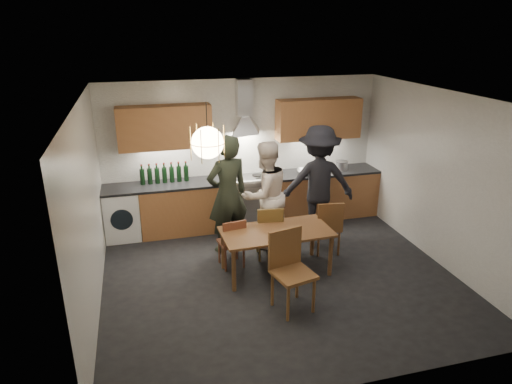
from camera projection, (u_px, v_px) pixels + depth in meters
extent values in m
plane|color=black|center=(279.00, 276.00, 6.69)|extent=(5.00, 5.00, 0.00)
cube|color=white|center=(243.00, 151.00, 8.28)|extent=(5.00, 0.02, 2.60)
cube|color=white|center=(356.00, 276.00, 4.20)|extent=(5.00, 0.02, 2.60)
cube|color=white|center=(88.00, 212.00, 5.63)|extent=(0.02, 4.50, 2.60)
cube|color=white|center=(439.00, 178.00, 6.84)|extent=(0.02, 4.50, 2.60)
cube|color=silver|center=(283.00, 98.00, 5.79)|extent=(5.00, 4.50, 0.02)
cube|color=#BE7C49|center=(182.00, 208.00, 8.02)|extent=(1.45, 0.60, 0.86)
cube|color=#BE7C49|center=(322.00, 194.00, 8.66)|extent=(2.05, 0.60, 0.86)
cube|color=white|center=(122.00, 214.00, 7.78)|extent=(0.58, 0.58, 0.85)
cube|color=black|center=(163.00, 186.00, 7.79)|extent=(2.05, 0.62, 0.04)
cube|color=black|center=(324.00, 172.00, 8.51)|extent=(2.05, 0.62, 0.04)
cube|color=silver|center=(247.00, 203.00, 8.32)|extent=(0.90, 0.60, 0.80)
cube|color=black|center=(251.00, 210.00, 8.07)|extent=(0.78, 0.02, 0.42)
cube|color=slate|center=(247.00, 181.00, 8.16)|extent=(0.90, 0.60, 0.08)
cube|color=silver|center=(251.00, 182.00, 7.91)|extent=(0.90, 0.08, 0.04)
cube|color=#BF7D49|center=(165.00, 127.00, 7.59)|extent=(1.55, 0.35, 0.72)
cube|color=#BF7D49|center=(319.00, 119.00, 8.26)|extent=(1.55, 0.35, 0.72)
cube|color=silver|center=(244.00, 98.00, 7.81)|extent=(0.26, 0.22, 0.62)
cylinder|color=black|center=(207.00, 123.00, 5.54)|extent=(0.01, 0.01, 0.50)
sphere|color=#FFE0A5|center=(208.00, 143.00, 5.63)|extent=(0.40, 0.40, 0.40)
torus|color=gold|center=(208.00, 143.00, 5.63)|extent=(0.43, 0.43, 0.01)
cube|color=brown|center=(276.00, 232.00, 6.60)|extent=(1.61, 0.85, 0.04)
cylinder|color=brown|center=(234.00, 270.00, 6.22)|extent=(0.06, 0.06, 0.64)
cylinder|color=brown|center=(223.00, 249.00, 6.81)|extent=(0.06, 0.06, 0.64)
cylinder|color=brown|center=(330.00, 256.00, 6.62)|extent=(0.06, 0.06, 0.64)
cylinder|color=brown|center=(312.00, 237.00, 7.20)|extent=(0.06, 0.06, 0.64)
cube|color=brown|center=(231.00, 243.00, 6.87)|extent=(0.41, 0.41, 0.03)
cube|color=brown|center=(235.00, 234.00, 6.65)|extent=(0.36, 0.09, 0.39)
cylinder|color=brown|center=(237.00, 249.00, 7.11)|extent=(0.03, 0.03, 0.37)
cylinder|color=brown|center=(244.00, 257.00, 6.86)|extent=(0.03, 0.03, 0.37)
cylinder|color=brown|center=(219.00, 252.00, 7.01)|extent=(0.03, 0.03, 0.37)
cylinder|color=brown|center=(226.00, 261.00, 6.76)|extent=(0.03, 0.03, 0.37)
cube|color=brown|center=(269.00, 232.00, 7.13)|extent=(0.45, 0.45, 0.04)
cube|color=brown|center=(271.00, 223.00, 6.88)|extent=(0.40, 0.10, 0.44)
cylinder|color=brown|center=(277.00, 239.00, 7.37)|extent=(0.03, 0.03, 0.41)
cylinder|color=brown|center=(280.00, 249.00, 7.07)|extent=(0.03, 0.03, 0.41)
cylinder|color=brown|center=(257.00, 240.00, 7.34)|extent=(0.03, 0.03, 0.41)
cylinder|color=brown|center=(260.00, 250.00, 7.04)|extent=(0.03, 0.03, 0.41)
cube|color=brown|center=(327.00, 227.00, 7.28)|extent=(0.47, 0.47, 0.04)
cube|color=brown|center=(331.00, 217.00, 7.03)|extent=(0.41, 0.10, 0.45)
cylinder|color=brown|center=(333.00, 234.00, 7.53)|extent=(0.03, 0.03, 0.42)
cylinder|color=brown|center=(339.00, 243.00, 7.22)|extent=(0.03, 0.03, 0.42)
cylinder|color=brown|center=(314.00, 235.00, 7.50)|extent=(0.03, 0.03, 0.42)
cylinder|color=brown|center=(318.00, 244.00, 7.19)|extent=(0.03, 0.03, 0.42)
cube|color=brown|center=(293.00, 274.00, 5.76)|extent=(0.57, 0.57, 0.05)
cube|color=brown|center=(285.00, 247.00, 5.84)|extent=(0.47, 0.15, 0.52)
cylinder|color=brown|center=(288.00, 304.00, 5.61)|extent=(0.04, 0.04, 0.49)
cylinder|color=brown|center=(272.00, 289.00, 5.92)|extent=(0.04, 0.04, 0.49)
cylinder|color=brown|center=(314.00, 296.00, 5.78)|extent=(0.04, 0.04, 0.49)
cylinder|color=brown|center=(297.00, 281.00, 6.10)|extent=(0.04, 0.04, 0.49)
imported|color=black|center=(228.00, 195.00, 7.16)|extent=(0.80, 0.64, 1.92)
imported|color=silver|center=(265.00, 195.00, 7.35)|extent=(1.05, 0.94, 1.77)
imported|color=black|center=(318.00, 182.00, 7.72)|extent=(1.35, 0.92, 1.93)
imported|color=#AFAFB2|center=(306.00, 172.00, 8.32)|extent=(0.41, 0.41, 0.08)
cylinder|color=#B9B9BD|center=(342.00, 166.00, 8.55)|extent=(0.26, 0.26, 0.16)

